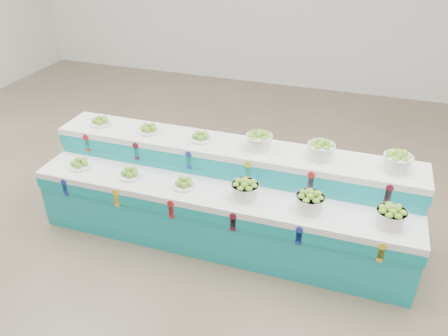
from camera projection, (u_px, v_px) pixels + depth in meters
The scene contains 14 objects.
ground at pixel (159, 219), 5.31m from camera, with size 10.00×10.00×0.00m, color brown.
display_stand at pixel (224, 196), 4.84m from camera, with size 4.07×1.05×1.02m, color #1AA3A6, non-canonical shape.
plate_lower_left at pixel (80, 163), 4.94m from camera, with size 0.26×0.26×0.10m, color white.
plate_lower_mid at pixel (130, 173), 4.77m from camera, with size 0.26×0.26×0.10m, color white.
plate_lower_right at pixel (184, 183), 4.59m from camera, with size 0.26×0.26×0.10m, color white.
basket_lower_left at pixel (245, 189), 4.39m from camera, with size 0.28×0.28×0.21m, color silver, non-canonical shape.
basket_lower_mid at pixel (310, 201), 4.21m from camera, with size 0.28×0.28×0.21m, color silver, non-canonical shape.
basket_lower_right at pixel (391, 216), 4.01m from camera, with size 0.28×0.28×0.21m, color silver, non-canonical shape.
plate_upper_left at pixel (100, 121), 5.19m from camera, with size 0.26×0.26×0.10m, color white.
plate_upper_mid at pixel (149, 128), 5.02m from camera, with size 0.26×0.26×0.10m, color white.
plate_upper_right at pixel (201, 136), 4.85m from camera, with size 0.26×0.26×0.10m, color white.
basket_upper_left at pixel (259, 140), 4.64m from camera, with size 0.28×0.28×0.21m, color silver, non-canonical shape.
basket_upper_mid at pixel (321, 150), 4.47m from camera, with size 0.28×0.28×0.21m, color silver, non-canonical shape.
basket_upper_right at pixel (398, 161), 4.27m from camera, with size 0.28×0.28×0.21m, color silver, non-canonical shape.
Camera 1 is at (2.09, -3.77, 3.26)m, focal length 35.54 mm.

